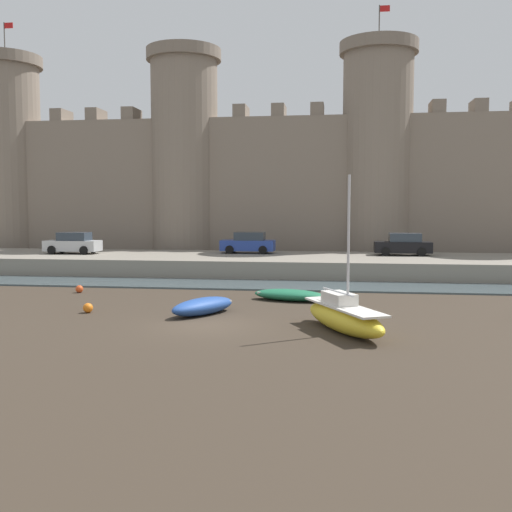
{
  "coord_description": "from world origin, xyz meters",
  "views": [
    {
      "loc": [
        5.29,
        -23.29,
        4.75
      ],
      "look_at": [
        1.46,
        4.1,
        2.5
      ],
      "focal_mm": 42.0,
      "sensor_mm": 36.0,
      "label": 1
    }
  ],
  "objects_px": {
    "mooring_buoy_near_shore": "(88,308)",
    "car_quay_centre_west": "(403,245)",
    "rowboat_foreground_right": "(203,306)",
    "rowboat_midflat_centre": "(290,295)",
    "mooring_buoy_near_channel": "(79,289)",
    "car_quay_east": "(248,243)",
    "sailboat_foreground_left": "(344,316)",
    "car_quay_centre_east": "(73,243)"
  },
  "relations": [
    {
      "from": "rowboat_foreground_right",
      "to": "sailboat_foreground_left",
      "type": "height_order",
      "value": "sailboat_foreground_left"
    },
    {
      "from": "rowboat_foreground_right",
      "to": "mooring_buoy_near_channel",
      "type": "height_order",
      "value": "rowboat_foreground_right"
    },
    {
      "from": "car_quay_centre_east",
      "to": "car_quay_east",
      "type": "distance_m",
      "value": 13.34
    },
    {
      "from": "rowboat_foreground_right",
      "to": "rowboat_midflat_centre",
      "type": "xyz_separation_m",
      "value": [
        3.48,
        4.53,
        -0.09
      ]
    },
    {
      "from": "sailboat_foreground_left",
      "to": "car_quay_centre_east",
      "type": "bearing_deg",
      "value": 135.06
    },
    {
      "from": "sailboat_foreground_left",
      "to": "car_quay_centre_east",
      "type": "height_order",
      "value": "sailboat_foreground_left"
    },
    {
      "from": "rowboat_midflat_centre",
      "to": "car_quay_centre_west",
      "type": "relative_size",
      "value": 0.99
    },
    {
      "from": "rowboat_foreground_right",
      "to": "car_quay_centre_west",
      "type": "height_order",
      "value": "car_quay_centre_west"
    },
    {
      "from": "mooring_buoy_near_channel",
      "to": "car_quay_centre_east",
      "type": "height_order",
      "value": "car_quay_centre_east"
    },
    {
      "from": "sailboat_foreground_left",
      "to": "mooring_buoy_near_channel",
      "type": "relative_size",
      "value": 14.27
    },
    {
      "from": "sailboat_foreground_left",
      "to": "mooring_buoy_near_shore",
      "type": "height_order",
      "value": "sailboat_foreground_left"
    },
    {
      "from": "rowboat_midflat_centre",
      "to": "rowboat_foreground_right",
      "type": "bearing_deg",
      "value": -127.49
    },
    {
      "from": "car_quay_east",
      "to": "car_quay_centre_west",
      "type": "bearing_deg",
      "value": -1.82
    },
    {
      "from": "rowboat_midflat_centre",
      "to": "car_quay_centre_west",
      "type": "height_order",
      "value": "car_quay_centre_west"
    },
    {
      "from": "mooring_buoy_near_channel",
      "to": "car_quay_east",
      "type": "bearing_deg",
      "value": 61.73
    },
    {
      "from": "mooring_buoy_near_shore",
      "to": "rowboat_foreground_right",
      "type": "bearing_deg",
      "value": 3.03
    },
    {
      "from": "rowboat_foreground_right",
      "to": "rowboat_midflat_centre",
      "type": "distance_m",
      "value": 5.71
    },
    {
      "from": "car_quay_centre_west",
      "to": "rowboat_foreground_right",
      "type": "bearing_deg",
      "value": -118.94
    },
    {
      "from": "rowboat_midflat_centre",
      "to": "sailboat_foreground_left",
      "type": "distance_m",
      "value": 7.89
    },
    {
      "from": "sailboat_foreground_left",
      "to": "car_quay_centre_east",
      "type": "relative_size",
      "value": 1.45
    },
    {
      "from": "sailboat_foreground_left",
      "to": "car_quay_east",
      "type": "height_order",
      "value": "sailboat_foreground_left"
    },
    {
      "from": "mooring_buoy_near_shore",
      "to": "car_quay_centre_west",
      "type": "bearing_deg",
      "value": 50.82
    },
    {
      "from": "rowboat_foreground_right",
      "to": "car_quay_centre_east",
      "type": "distance_m",
      "value": 22.43
    },
    {
      "from": "car_quay_east",
      "to": "mooring_buoy_near_channel",
      "type": "bearing_deg",
      "value": -118.27
    },
    {
      "from": "mooring_buoy_near_channel",
      "to": "mooring_buoy_near_shore",
      "type": "relative_size",
      "value": 0.94
    },
    {
      "from": "rowboat_midflat_centre",
      "to": "car_quay_east",
      "type": "height_order",
      "value": "car_quay_east"
    },
    {
      "from": "mooring_buoy_near_shore",
      "to": "car_quay_east",
      "type": "height_order",
      "value": "car_quay_east"
    },
    {
      "from": "rowboat_midflat_centre",
      "to": "car_quay_east",
      "type": "distance_m",
      "value": 15.76
    },
    {
      "from": "mooring_buoy_near_channel",
      "to": "car_quay_east",
      "type": "xyz_separation_m",
      "value": [
        7.43,
        13.82,
        1.81
      ]
    },
    {
      "from": "car_quay_centre_west",
      "to": "car_quay_centre_east",
      "type": "height_order",
      "value": "same"
    },
    {
      "from": "car_quay_centre_west",
      "to": "car_quay_east",
      "type": "distance_m",
      "value": 11.57
    },
    {
      "from": "sailboat_foreground_left",
      "to": "rowboat_midflat_centre",
      "type": "bearing_deg",
      "value": 109.88
    },
    {
      "from": "sailboat_foreground_left",
      "to": "car_quay_east",
      "type": "bearing_deg",
      "value": 107.6
    },
    {
      "from": "mooring_buoy_near_channel",
      "to": "car_quay_centre_west",
      "type": "relative_size",
      "value": 0.1
    },
    {
      "from": "rowboat_foreground_right",
      "to": "sailboat_foreground_left",
      "type": "xyz_separation_m",
      "value": [
        6.16,
        -2.89,
        0.21
      ]
    },
    {
      "from": "car_quay_centre_east",
      "to": "car_quay_east",
      "type": "xyz_separation_m",
      "value": [
        13.16,
        2.2,
        0.0
      ]
    },
    {
      "from": "car_quay_centre_west",
      "to": "mooring_buoy_near_channel",
      "type": "bearing_deg",
      "value": -144.7
    },
    {
      "from": "mooring_buoy_near_shore",
      "to": "car_quay_centre_west",
      "type": "relative_size",
      "value": 0.11
    },
    {
      "from": "car_quay_centre_west",
      "to": "car_quay_east",
      "type": "relative_size",
      "value": 1.0
    },
    {
      "from": "rowboat_foreground_right",
      "to": "sailboat_foreground_left",
      "type": "bearing_deg",
      "value": -25.11
    },
    {
      "from": "car_quay_east",
      "to": "rowboat_midflat_centre",
      "type": "bearing_deg",
      "value": -73.56
    },
    {
      "from": "mooring_buoy_near_channel",
      "to": "car_quay_east",
      "type": "relative_size",
      "value": 0.1
    }
  ]
}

